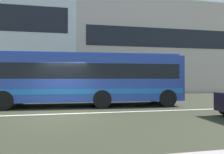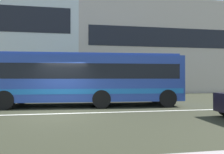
{
  "view_description": "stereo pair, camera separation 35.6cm",
  "coord_description": "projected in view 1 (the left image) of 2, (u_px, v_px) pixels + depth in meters",
  "views": [
    {
      "loc": [
        0.82,
        -8.94,
        1.62
      ],
      "look_at": [
        2.89,
        2.38,
        1.71
      ],
      "focal_mm": 30.44,
      "sensor_mm": 36.0,
      "label": 1
    },
    {
      "loc": [
        1.18,
        -9.0,
        1.62
      ],
      "look_at": [
        2.89,
        2.38,
        1.71
      ],
      "focal_mm": 30.44,
      "sensor_mm": 36.0,
      "label": 2
    }
  ],
  "objects": [
    {
      "name": "transit_bus",
      "position": [
        90.0,
        77.0,
        11.36
      ],
      "size": [
        10.85,
        3.11,
        3.05
      ],
      "color": "#26439C",
      "rests_on": "ground_plane"
    },
    {
      "name": "apartment_block_right",
      "position": [
        169.0,
        52.0,
        25.22
      ],
      "size": [
        24.21,
        8.5,
        10.4
      ],
      "color": "#B8ACA0",
      "rests_on": "ground_plane"
    },
    {
      "name": "ground_plane",
      "position": [
        59.0,
        114.0,
        8.64
      ],
      "size": [
        160.0,
        160.0,
        0.0
      ],
      "primitive_type": "plane",
      "color": "#2F3122"
    },
    {
      "name": "lane_centre_line",
      "position": [
        59.0,
        114.0,
        8.64
      ],
      "size": [
        60.0,
        0.16,
        0.01
      ],
      "primitive_type": "cube",
      "color": "silver",
      "rests_on": "ground_plane"
    }
  ]
}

